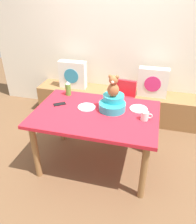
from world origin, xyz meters
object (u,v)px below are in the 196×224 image
pillow_floral_left (73,75)px  teddy_bear (113,86)px  book_stack (121,90)px  highchair (123,101)px  dining_table (96,120)px  ketchup_bottle (68,89)px  coffee_mug (145,116)px  dinner_plate_far (139,109)px  pillow_floral_right (153,82)px  dinner_plate_near (86,107)px  infant_seat_teal (113,103)px  cell_phone (60,104)px

pillow_floral_left → teddy_bear: bearing=-50.4°
book_stack → highchair: highchair is taller
dining_table → ketchup_bottle: size_ratio=7.40×
dining_table → teddy_bear: bearing=37.4°
coffee_mug → dinner_plate_far: bearing=112.3°
pillow_floral_right → dinner_plate_near: size_ratio=2.20×
infant_seat_teal → teddy_bear: teddy_bear is taller
dining_table → pillow_floral_left: bearing=121.1°
infant_seat_teal → dinner_plate_near: infant_seat_teal is taller
pillow_floral_left → pillow_floral_right: 1.28m
pillow_floral_left → infant_seat_teal: (0.88, -1.06, 0.13)m
book_stack → dinner_plate_far: size_ratio=1.00×
dinner_plate_far → highchair: bearing=114.4°
highchair → dinner_plate_near: (-0.32, -0.69, 0.22)m
cell_phone → pillow_floral_right: bearing=-79.4°
book_stack → dining_table: size_ratio=0.15×
pillow_floral_right → infant_seat_teal: same height
highchair → teddy_bear: bearing=-92.1°
infant_seat_teal → cell_phone: (-0.63, -0.05, -0.07)m
pillow_floral_right → highchair: 0.58m
infant_seat_teal → pillow_floral_right: bearing=69.3°
infant_seat_teal → cell_phone: bearing=-175.4°
ketchup_bottle → pillow_floral_right: bearing=39.7°
pillow_floral_right → cell_phone: 1.52m
pillow_floral_right → teddy_bear: (-0.40, -1.06, 0.34)m
ketchup_bottle → dinner_plate_near: 0.42m
teddy_bear → dinner_plate_near: (-0.29, -0.05, -0.27)m
dinner_plate_near → cell_phone: 0.33m
highchair → dinner_plate_near: size_ratio=3.95×
book_stack → teddy_bear: bearing=-85.8°
pillow_floral_left → highchair: bearing=-24.7°
pillow_floral_left → dinner_plate_far: pillow_floral_left is taller
highchair → coffee_mug: size_ratio=6.58×
teddy_bear → dinner_plate_far: (0.29, 0.07, -0.27)m
infant_seat_teal → cell_phone: size_ratio=2.29×
coffee_mug → pillow_floral_right: bearing=88.5°
book_stack → dining_table: (-0.08, -1.21, 0.15)m
pillow_floral_left → pillow_floral_right: (1.28, 0.00, 0.00)m
dinner_plate_near → pillow_floral_left: bearing=117.8°
pillow_floral_left → teddy_bear: 1.42m
book_stack → cell_phone: 1.28m
ketchup_bottle → book_stack: bearing=58.2°
coffee_mug → dinner_plate_far: coffee_mug is taller
ketchup_bottle → coffee_mug: ketchup_bottle is taller
book_stack → cell_phone: cell_phone is taller
dining_table → dinner_plate_far: (0.45, 0.19, 0.11)m
highchair → dinner_plate_far: highchair is taller
teddy_bear → ketchup_bottle: size_ratio=1.35×
infant_seat_teal → dinner_plate_far: 0.30m
pillow_floral_left → ketchup_bottle: 0.90m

